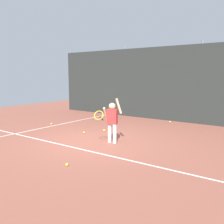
# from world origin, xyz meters

# --- Properties ---
(ground_plane) EXTENTS (20.00, 20.00, 0.00)m
(ground_plane) POSITION_xyz_m (0.00, 0.00, 0.00)
(ground_plane) COLOR brown
(court_line_baseline) EXTENTS (9.00, 0.05, 0.00)m
(court_line_baseline) POSITION_xyz_m (0.00, -0.79, 0.00)
(court_line_baseline) COLOR white
(court_line_baseline) RESTS_ON ground
(court_line_sideline) EXTENTS (0.05, 9.00, 0.00)m
(court_line_sideline) POSITION_xyz_m (-2.73, 1.00, 0.00)
(court_line_sideline) COLOR white
(court_line_sideline) RESTS_ON ground
(back_fence_windscreen) EXTENTS (11.42, 0.08, 3.27)m
(back_fence_windscreen) POSITION_xyz_m (0.00, 4.80, 1.63)
(back_fence_windscreen) COLOR #282D2B
(back_fence_windscreen) RESTS_ON ground
(fence_post_0) EXTENTS (0.09, 0.09, 3.42)m
(fence_post_0) POSITION_xyz_m (-5.56, 4.86, 1.71)
(fence_post_0) COLOR slate
(fence_post_0) RESTS_ON ground
(fence_post_1) EXTENTS (0.09, 0.09, 3.42)m
(fence_post_1) POSITION_xyz_m (-1.85, 4.86, 1.71)
(fence_post_1) COLOR slate
(fence_post_1) RESTS_ON ground
(fence_post_2) EXTENTS (0.09, 0.09, 3.42)m
(fence_post_2) POSITION_xyz_m (1.85, 4.86, 1.71)
(fence_post_2) COLOR slate
(fence_post_2) RESTS_ON ground
(tennis_player) EXTENTS (0.59, 0.72, 1.35)m
(tennis_player) POSITION_xyz_m (0.69, 0.24, 0.73)
(tennis_player) COLOR silver
(tennis_player) RESTS_ON ground
(tennis_ball_0) EXTENTS (0.07, 0.07, 0.07)m
(tennis_ball_0) POSITION_xyz_m (-2.97, 1.06, 0.03)
(tennis_ball_0) COLOR #CCE033
(tennis_ball_0) RESTS_ON ground
(tennis_ball_1) EXTENTS (0.07, 0.07, 0.07)m
(tennis_ball_1) POSITION_xyz_m (1.03, -1.93, 0.03)
(tennis_ball_1) COLOR #CCE033
(tennis_ball_1) RESTS_ON ground
(tennis_ball_3) EXTENTS (0.07, 0.07, 0.07)m
(tennis_ball_3) POSITION_xyz_m (0.79, 4.37, 0.03)
(tennis_ball_3) COLOR #CCE033
(tennis_ball_3) RESTS_ON ground
(tennis_ball_4) EXTENTS (0.07, 0.07, 0.07)m
(tennis_ball_4) POSITION_xyz_m (-0.81, 0.66, 0.03)
(tennis_ball_4) COLOR #CCE033
(tennis_ball_4) RESTS_ON ground
(tennis_ball_5) EXTENTS (0.07, 0.07, 0.07)m
(tennis_ball_5) POSITION_xyz_m (-0.47, 1.37, 0.03)
(tennis_ball_5) COLOR #CCE033
(tennis_ball_5) RESTS_ON ground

